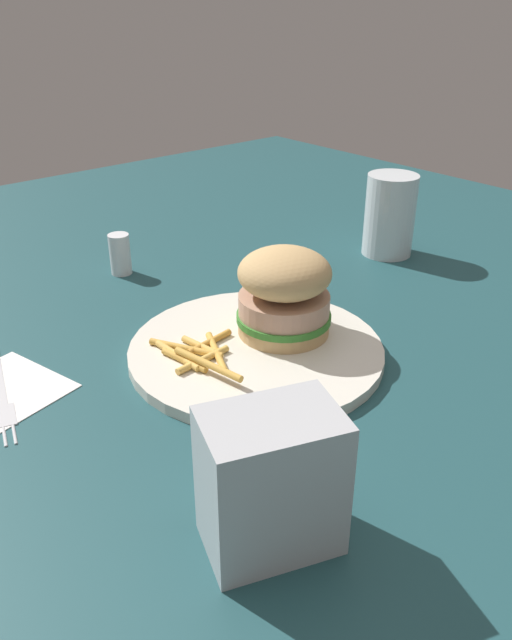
{
  "coord_description": "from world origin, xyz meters",
  "views": [
    {
      "loc": [
        -0.34,
        -0.45,
        0.34
      ],
      "look_at": [
        0.03,
        -0.02,
        0.04
      ],
      "focal_mm": 35.24,
      "sensor_mm": 36.0,
      "label": 1
    }
  ],
  "objects_px": {
    "napkin_dispenser": "(271,482)",
    "salt_shaker": "(120,254)",
    "sandwich": "(284,292)",
    "drink_glass": "(389,220)",
    "plate": "(256,350)",
    "fries_pile": "(198,354)"
  },
  "relations": [
    {
      "from": "sandwich",
      "to": "napkin_dispenser",
      "type": "height_order",
      "value": "sandwich"
    },
    {
      "from": "plate",
      "to": "napkin_dispenser",
      "type": "xyz_separation_m",
      "value": [
        -0.16,
        -0.2,
        0.05
      ]
    },
    {
      "from": "plate",
      "to": "salt_shaker",
      "type": "distance_m",
      "value": 0.28
    },
    {
      "from": "napkin_dispenser",
      "to": "salt_shaker",
      "type": "bearing_deg",
      "value": 92.24
    },
    {
      "from": "drink_glass",
      "to": "plate",
      "type": "bearing_deg",
      "value": -163.77
    },
    {
      "from": "sandwich",
      "to": "fries_pile",
      "type": "xyz_separation_m",
      "value": [
        -0.1,
        0.02,
        -0.04
      ]
    },
    {
      "from": "salt_shaker",
      "to": "fries_pile",
      "type": "bearing_deg",
      "value": -103.54
    },
    {
      "from": "fries_pile",
      "to": "salt_shaker",
      "type": "height_order",
      "value": "salt_shaker"
    },
    {
      "from": "fries_pile",
      "to": "napkin_dispenser",
      "type": "height_order",
      "value": "napkin_dispenser"
    },
    {
      "from": "plate",
      "to": "sandwich",
      "type": "bearing_deg",
      "value": 5.06
    },
    {
      "from": "salt_shaker",
      "to": "plate",
      "type": "bearing_deg",
      "value": -90.69
    },
    {
      "from": "napkin_dispenser",
      "to": "salt_shaker",
      "type": "distance_m",
      "value": 0.51
    },
    {
      "from": "fries_pile",
      "to": "napkin_dispenser",
      "type": "bearing_deg",
      "value": -113.78
    },
    {
      "from": "plate",
      "to": "salt_shaker",
      "type": "bearing_deg",
      "value": 89.31
    },
    {
      "from": "sandwich",
      "to": "fries_pile",
      "type": "relative_size",
      "value": 0.8
    },
    {
      "from": "plate",
      "to": "fries_pile",
      "type": "distance_m",
      "value": 0.06
    },
    {
      "from": "plate",
      "to": "drink_glass",
      "type": "height_order",
      "value": "drink_glass"
    },
    {
      "from": "plate",
      "to": "salt_shaker",
      "type": "relative_size",
      "value": 4.82
    },
    {
      "from": "plate",
      "to": "sandwich",
      "type": "xyz_separation_m",
      "value": [
        0.04,
        0.0,
        0.05
      ]
    },
    {
      "from": "sandwich",
      "to": "salt_shaker",
      "type": "relative_size",
      "value": 1.85
    },
    {
      "from": "sandwich",
      "to": "napkin_dispenser",
      "type": "xyz_separation_m",
      "value": [
        -0.2,
        -0.2,
        -0.01
      ]
    },
    {
      "from": "sandwich",
      "to": "drink_glass",
      "type": "distance_m",
      "value": 0.31
    }
  ]
}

